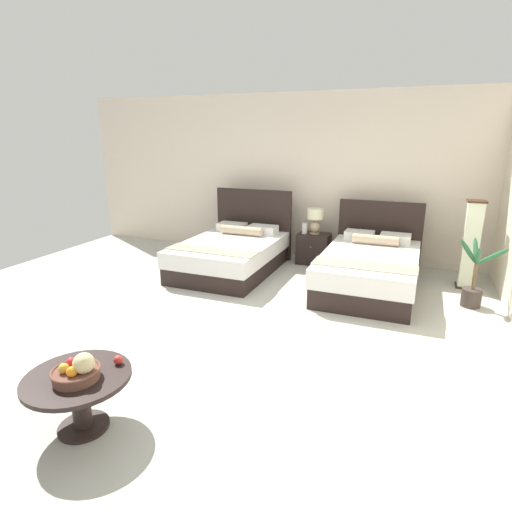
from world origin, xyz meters
The scene contains 12 objects.
ground_plane centered at (0.00, 0.00, -0.01)m, with size 9.38×10.04×0.02m, color #B1B1A6.
wall_back centered at (0.00, 3.22, 1.44)m, with size 9.38×0.12×2.87m, color beige.
bed_near_window centered at (-1.10, 1.83, 0.30)m, with size 1.43×2.06×1.23m.
bed_near_corner centered at (1.10, 1.83, 0.30)m, with size 1.35×2.18×1.13m.
nightstand centered at (0.05, 2.72, 0.26)m, with size 0.54×0.43×0.52m.
table_lamp centered at (0.05, 2.74, 0.79)m, with size 0.27×0.27×0.43m.
vase centered at (-0.12, 2.68, 0.62)m, with size 0.09×0.09×0.19m.
coffee_table centered at (-0.55, -2.10, 0.33)m, with size 0.77×0.77×0.45m.
fruit_bowl centered at (-0.50, -2.13, 0.52)m, with size 0.34×0.34×0.21m.
loose_apple centered at (-0.37, -1.86, 0.49)m, with size 0.07×0.07×0.07m.
floor_lamp_corner centered at (2.42, 2.36, 0.64)m, with size 0.25×0.25×1.28m.
potted_palm centered at (2.43, 1.60, 0.29)m, with size 0.60×0.51×0.91m.
Camera 1 is at (1.65, -4.11, 2.14)m, focal length 29.13 mm.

